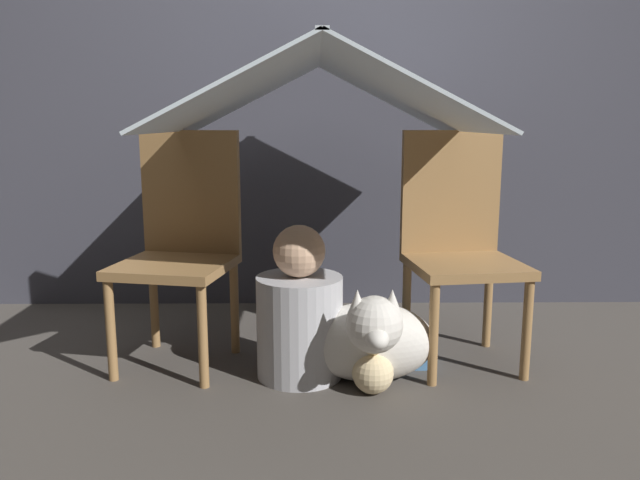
# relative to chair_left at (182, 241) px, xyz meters

# --- Properties ---
(ground_plane) EXTENTS (8.80, 8.80, 0.00)m
(ground_plane) POSITION_rel_chair_left_xyz_m (0.55, -0.23, -0.49)
(ground_plane) COLOR #47423D
(wall_back) EXTENTS (7.00, 0.05, 2.50)m
(wall_back) POSITION_rel_chair_left_xyz_m (0.55, 0.81, 0.76)
(wall_back) COLOR #3D3D47
(wall_back) RESTS_ON ground_plane
(chair_left) EXTENTS (0.49, 0.49, 0.93)m
(chair_left) POSITION_rel_chair_left_xyz_m (0.00, 0.00, 0.00)
(chair_left) COLOR olive
(chair_left) RESTS_ON ground_plane
(chair_right) EXTENTS (0.47, 0.47, 0.93)m
(chair_right) POSITION_rel_chair_left_xyz_m (1.11, 0.00, 0.00)
(chair_right) COLOR olive
(chair_right) RESTS_ON ground_plane
(sheet_canopy) EXTENTS (1.14, 1.17, 0.30)m
(sheet_canopy) POSITION_rel_chair_left_xyz_m (0.55, -0.08, 0.58)
(sheet_canopy) COLOR silver
(person_front) EXTENTS (0.33, 0.33, 0.59)m
(person_front) POSITION_rel_chair_left_xyz_m (0.47, -0.19, -0.25)
(person_front) COLOR #B2B2B7
(person_front) RESTS_ON ground_plane
(dog) EXTENTS (0.49, 0.45, 0.40)m
(dog) POSITION_rel_chair_left_xyz_m (0.73, -0.27, -0.32)
(dog) COLOR silver
(dog) RESTS_ON ground_plane
(floor_cushion) EXTENTS (0.43, 0.34, 0.10)m
(floor_cushion) POSITION_rel_chair_left_xyz_m (0.76, 0.02, -0.44)
(floor_cushion) COLOR #4C7FB2
(floor_cushion) RESTS_ON ground_plane
(plush_toy) EXTENTS (0.15, 0.15, 0.24)m
(plush_toy) POSITION_rel_chair_left_xyz_m (0.74, -0.35, -0.40)
(plush_toy) COLOR beige
(plush_toy) RESTS_ON ground_plane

